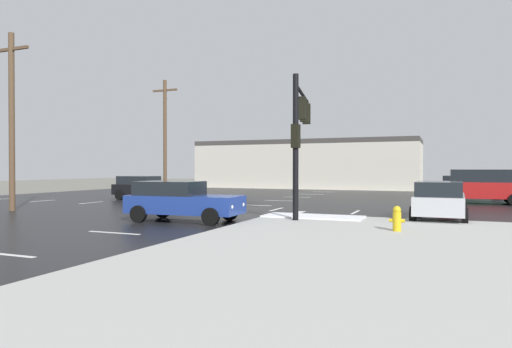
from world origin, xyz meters
TOP-DOWN VIEW (x-y plane):
  - ground_plane at (0.00, 0.00)m, footprint 120.00×120.00m
  - road_asphalt at (0.00, 0.00)m, footprint 44.00×44.00m
  - snow_strip_curbside at (5.00, -4.00)m, footprint 4.00×1.60m
  - lane_markings at (1.20, -1.38)m, footprint 36.15×36.15m
  - traffic_signal_mast at (4.38, -3.74)m, footprint 1.09×4.75m
  - fire_hydrant at (8.52, -6.98)m, footprint 0.48×0.26m
  - strip_building_background at (-4.01, 26.77)m, footprint 23.79×8.00m
  - sedan_black at (-8.62, 3.48)m, footprint 4.60×2.18m
  - sedan_blue at (0.27, -6.37)m, footprint 4.61×2.21m
  - sedan_silver at (9.74, -2.30)m, footprint 2.13×4.58m
  - sedan_green at (11.65, 13.55)m, footprint 4.64×2.31m
  - suv_red at (11.95, 8.32)m, footprint 4.87×2.24m
  - utility_pole_mid at (-9.82, -5.67)m, footprint 2.20×0.28m
  - utility_pole_far at (-10.47, 8.70)m, footprint 2.20×0.28m

SIDE VIEW (x-z plane):
  - ground_plane at x=0.00m, z-range 0.00..0.00m
  - road_asphalt at x=0.00m, z-range 0.00..0.02m
  - lane_markings at x=1.20m, z-range 0.02..0.03m
  - snow_strip_curbside at x=5.00m, z-range 0.14..0.20m
  - fire_hydrant at x=8.52m, z-range 0.14..0.93m
  - sedan_black at x=-8.62m, z-range 0.06..1.64m
  - sedan_blue at x=0.27m, z-range 0.06..1.64m
  - sedan_silver at x=9.74m, z-range 0.06..1.64m
  - sedan_green at x=11.65m, z-range 0.06..1.64m
  - suv_red at x=11.95m, z-range 0.08..2.11m
  - strip_building_background at x=-4.01m, z-range 0.00..5.15m
  - traffic_signal_mast at x=4.38m, z-range 1.20..6.76m
  - utility_pole_mid at x=-9.82m, z-range 0.21..8.99m
  - utility_pole_far at x=-10.47m, z-range 0.21..9.30m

